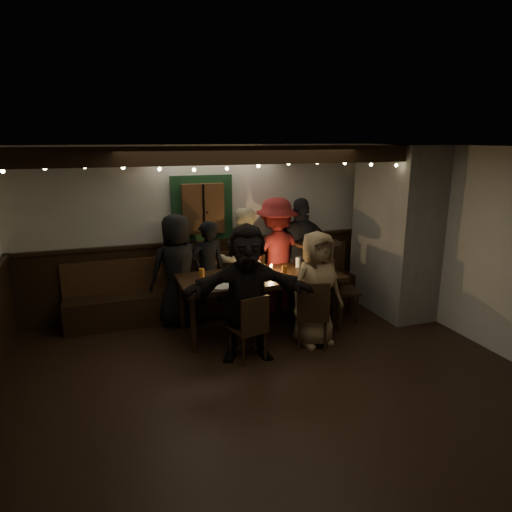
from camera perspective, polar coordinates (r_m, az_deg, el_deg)
name	(u,v)px	position (r m, az deg, el deg)	size (l,w,h in m)	color
room	(305,253)	(6.62, 6.10, 0.32)	(6.02, 5.01, 2.62)	black
dining_table	(261,280)	(6.44, 0.57, -3.04)	(2.29, 0.98, 0.99)	black
chair_near_left	(251,325)	(5.63, -0.62, -8.57)	(0.47, 0.47, 0.86)	black
chair_near_right	(312,311)	(5.98, 7.01, -6.86)	(0.52, 0.52, 0.92)	black
chair_end	(336,285)	(6.92, 9.97, -3.56)	(0.54, 0.54, 1.01)	black
high_top	(317,268)	(7.18, 7.59, -1.52)	(0.72, 0.72, 1.14)	black
person_a	(177,270)	(6.76, -9.79, -1.70)	(0.81, 0.53, 1.65)	black
person_b	(208,270)	(6.90, -6.06, -1.80)	(0.55, 0.36, 1.52)	black
person_c	(243,261)	(7.11, -1.62, -0.62)	(0.81, 0.63, 1.67)	beige
person_d	(276,255)	(7.19, 2.56, 0.12)	(1.17, 0.67, 1.81)	maroon
person_e	(301,254)	(7.29, 5.68, 0.22)	(1.05, 0.44, 1.80)	black
person_f	(247,293)	(5.60, -1.10, -4.60)	(1.59, 0.51, 1.71)	black
person_g	(316,289)	(6.04, 7.54, -4.11)	(0.76, 0.49, 1.55)	#907753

